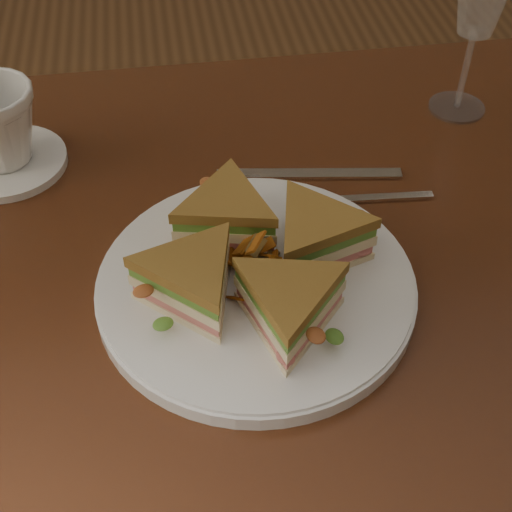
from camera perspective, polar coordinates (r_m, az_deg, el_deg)
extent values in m
cube|color=#33170B|center=(0.76, 3.70, -1.00)|extent=(1.20, 0.80, 0.04)
cylinder|color=white|center=(0.70, 0.00, -2.42)|extent=(0.31, 0.31, 0.02)
cube|color=silver|center=(0.81, 9.56, 4.55)|extent=(0.13, 0.02, 0.00)
ellipsoid|color=silver|center=(0.80, 2.88, 4.42)|extent=(0.05, 0.03, 0.01)
cube|color=silver|center=(0.84, 4.78, 6.51)|extent=(0.20, 0.04, 0.00)
cube|color=silver|center=(0.83, -1.42, 6.54)|extent=(0.05, 0.02, 0.00)
cylinder|color=white|center=(0.98, 15.74, 11.38)|extent=(0.07, 0.07, 0.00)
cylinder|color=white|center=(0.95, 16.39, 14.04)|extent=(0.01, 0.01, 0.10)
cylinder|color=white|center=(0.90, -19.29, 7.08)|extent=(0.14, 0.14, 0.01)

